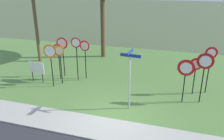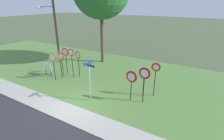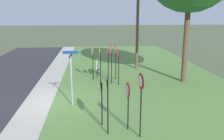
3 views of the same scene
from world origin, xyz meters
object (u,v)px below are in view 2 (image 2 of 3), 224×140
at_px(street_name_post, 90,78).
at_px(notice_board, 48,68).
at_px(stop_sign_far_center, 66,55).
at_px(stop_sign_near_right, 72,58).
at_px(stop_sign_center_tall, 53,60).
at_px(yield_sign_near_right, 144,77).
at_px(utility_pole, 54,22).
at_px(yield_sign_far_left, 144,77).
at_px(stop_sign_near_left, 61,59).
at_px(yield_sign_near_left, 131,79).
at_px(stop_sign_far_right, 78,59).
at_px(yield_sign_far_right, 155,72).
at_px(stop_sign_far_left, 60,61).

height_order(street_name_post, notice_board, street_name_post).
bearing_deg(street_name_post, stop_sign_far_center, 155.47).
distance_m(stop_sign_near_right, stop_sign_center_tall, 1.61).
height_order(stop_sign_near_right, street_name_post, street_name_post).
relative_size(yield_sign_near_right, utility_pole, 0.31).
height_order(yield_sign_far_left, utility_pole, utility_pole).
distance_m(stop_sign_far_center, stop_sign_center_tall, 1.68).
bearing_deg(stop_sign_near_left, yield_sign_far_left, 8.35).
relative_size(stop_sign_far_center, yield_sign_near_right, 0.98).
bearing_deg(notice_board, yield_sign_near_left, 5.75).
distance_m(stop_sign_near_left, stop_sign_far_right, 1.63).
bearing_deg(street_name_post, yield_sign_far_left, 44.84).
bearing_deg(utility_pole, street_name_post, -30.63).
distance_m(stop_sign_near_left, stop_sign_far_center, 0.59).
relative_size(stop_sign_far_center, yield_sign_far_right, 0.98).
bearing_deg(yield_sign_near_left, yield_sign_near_right, 16.77).
distance_m(yield_sign_far_left, notice_board, 9.20).
relative_size(yield_sign_far_left, street_name_post, 0.71).
xyz_separation_m(stop_sign_far_left, yield_sign_far_left, (7.54, 0.80, -0.18)).
bearing_deg(stop_sign_far_center, yield_sign_far_left, -7.79).
height_order(stop_sign_center_tall, street_name_post, street_name_post).
distance_m(stop_sign_near_right, yield_sign_near_left, 6.38).
bearing_deg(stop_sign_far_right, street_name_post, -34.63).
distance_m(stop_sign_far_center, street_name_post, 5.74).
bearing_deg(stop_sign_near_right, stop_sign_far_center, 154.80).
bearing_deg(yield_sign_near_left, notice_board, -177.05).
bearing_deg(yield_sign_near_right, stop_sign_far_left, -176.92).
distance_m(stop_sign_near_left, yield_sign_near_left, 7.50).
distance_m(stop_sign_far_right, stop_sign_center_tall, 2.19).
bearing_deg(stop_sign_far_right, yield_sign_far_left, 1.59).
relative_size(stop_sign_far_center, notice_board, 2.06).
bearing_deg(utility_pole, stop_sign_near_right, -29.19).
relative_size(stop_sign_far_left, yield_sign_far_left, 1.15).
bearing_deg(street_name_post, yield_sign_far_right, 43.02).
xyz_separation_m(stop_sign_far_right, street_name_post, (3.47, -2.87, -0.03)).
height_order(stop_sign_near_right, stop_sign_far_left, stop_sign_near_right).
relative_size(stop_sign_far_left, notice_board, 1.91).
height_order(stop_sign_far_left, yield_sign_far_right, yield_sign_far_right).
distance_m(stop_sign_near_left, notice_board, 1.60).
distance_m(stop_sign_near_left, utility_pole, 5.17).
distance_m(yield_sign_far_right, utility_pole, 12.46).
xyz_separation_m(stop_sign_far_left, yield_sign_near_right, (7.86, -0.08, 0.27)).
bearing_deg(yield_sign_near_right, stop_sign_far_center, 175.29).
height_order(stop_sign_center_tall, yield_sign_far_right, yield_sign_far_right).
height_order(stop_sign_far_right, yield_sign_near_left, stop_sign_far_right).
distance_m(street_name_post, notice_board, 6.38).
bearing_deg(yield_sign_far_right, utility_pole, 161.16).
xyz_separation_m(yield_sign_far_right, street_name_post, (-3.69, -2.88, -0.20)).
bearing_deg(yield_sign_far_right, stop_sign_near_right, 174.32).
bearing_deg(stop_sign_far_right, yield_sign_far_right, 5.00).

